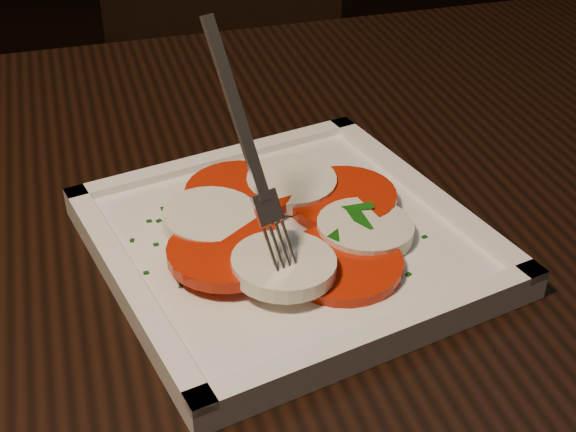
{
  "coord_description": "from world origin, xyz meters",
  "views": [
    {
      "loc": [
        -0.36,
        -0.46,
        1.08
      ],
      "look_at": [
        -0.21,
        -0.05,
        0.78
      ],
      "focal_mm": 50.0,
      "sensor_mm": 36.0,
      "label": 1
    }
  ],
  "objects": [
    {
      "name": "caprese_salad",
      "position": [
        -0.21,
        -0.05,
        0.77
      ],
      "size": [
        0.19,
        0.19,
        0.02
      ],
      "color": "red",
      "rests_on": "plate"
    },
    {
      "name": "table",
      "position": [
        -0.25,
        -0.03,
        0.65
      ],
      "size": [
        1.25,
        0.87,
        0.75
      ],
      "rotation": [
        0.0,
        0.0,
        -0.06
      ],
      "color": "black",
      "rests_on": "ground"
    },
    {
      "name": "fork",
      "position": [
        -0.25,
        -0.06,
        0.85
      ],
      "size": [
        0.05,
        0.08,
        0.14
      ],
      "primitive_type": null,
      "rotation": [
        0.0,
        0.0,
        0.33
      ],
      "color": "white",
      "rests_on": "caprese_salad"
    },
    {
      "name": "plate",
      "position": [
        -0.21,
        -0.05,
        0.76
      ],
      "size": [
        0.27,
        0.27,
        0.01
      ],
      "primitive_type": "cube",
      "rotation": [
        0.0,
        0.0,
        0.15
      ],
      "color": "white",
      "rests_on": "table"
    },
    {
      "name": "chair",
      "position": [
        -0.05,
        0.77,
        0.53
      ],
      "size": [
        0.55,
        0.55,
        0.93
      ],
      "rotation": [
        0.0,
        0.0,
        -0.42
      ],
      "color": "black",
      "rests_on": "ground"
    }
  ]
}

